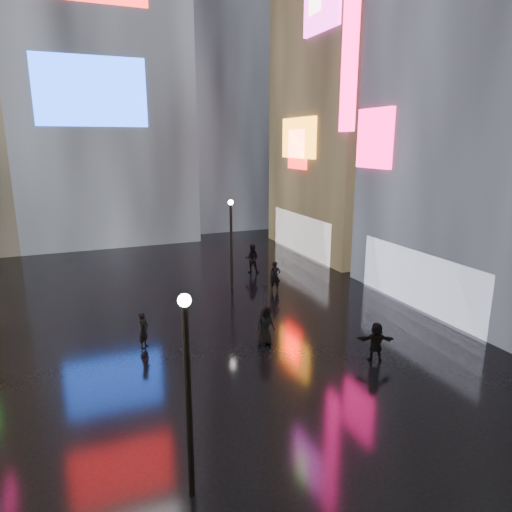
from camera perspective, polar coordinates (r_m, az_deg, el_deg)
ground at (r=22.86m, az=-7.66°, el=-7.62°), size 140.00×140.00×0.00m
building_right_far at (r=37.60m, az=13.30°, el=22.29°), size 10.28×12.00×28.00m
tower_flank_right at (r=49.46m, az=-5.72°, el=24.08°), size 12.00×12.00×34.00m
lamp_near at (r=11.04m, az=-8.51°, el=-15.85°), size 0.30×0.30×5.20m
lamp_far at (r=26.51m, az=-3.12°, el=2.19°), size 0.30×0.30×5.20m
pedestrian_4 at (r=19.59m, az=1.15°, el=-8.57°), size 0.93×0.69×1.74m
pedestrian_5 at (r=18.80m, az=14.76°, el=-10.32°), size 1.54×1.03×1.59m
pedestrian_6 at (r=19.86m, az=-13.86°, el=-9.00°), size 0.63×0.67×1.53m
pedestrian_7 at (r=29.92m, az=-0.50°, el=-0.32°), size 1.15×1.05×1.90m
umbrella_2 at (r=19.11m, az=1.17°, el=-4.85°), size 1.13×1.15×0.95m
pedestrian_8 at (r=26.25m, az=2.39°, el=-2.58°), size 0.73×0.59×1.76m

